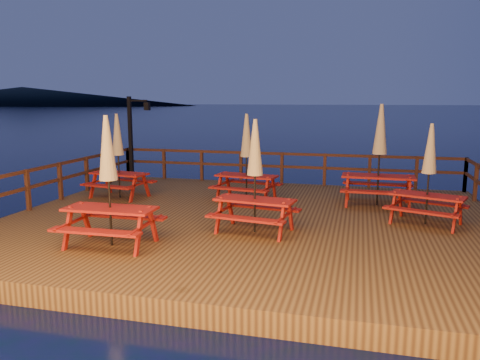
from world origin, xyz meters
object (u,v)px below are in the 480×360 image
(picnic_table_1, at_px, (429,173))
(picnic_table_2, at_px, (247,156))
(lamp_post, at_px, (134,130))
(picnic_table_0, at_px, (109,179))

(picnic_table_1, distance_m, picnic_table_2, 4.93)
(lamp_post, distance_m, picnic_table_2, 5.53)
(picnic_table_1, xyz_separation_m, picnic_table_2, (-4.70, 1.47, 0.07))
(picnic_table_0, xyz_separation_m, picnic_table_2, (1.65, 4.77, -0.05))
(picnic_table_1, bearing_deg, picnic_table_2, -176.57)
(picnic_table_2, bearing_deg, picnic_table_0, -99.98)
(picnic_table_0, height_order, picnic_table_2, picnic_table_0)
(lamp_post, relative_size, picnic_table_2, 1.20)
(picnic_table_0, bearing_deg, picnic_table_1, 26.47)
(picnic_table_2, bearing_deg, lamp_post, 160.46)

